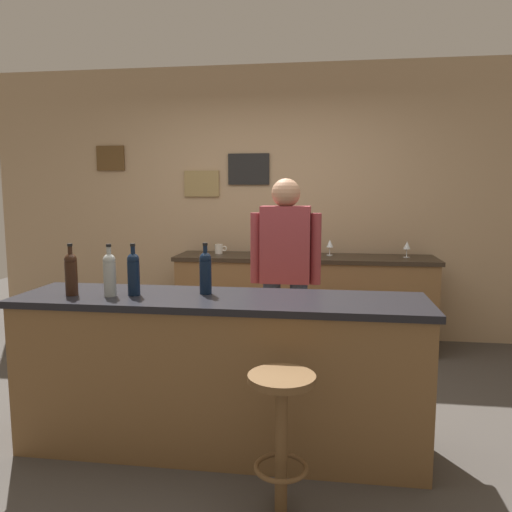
{
  "coord_description": "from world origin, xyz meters",
  "views": [
    {
      "loc": [
        0.61,
        -3.19,
        1.53
      ],
      "look_at": [
        0.09,
        0.45,
        1.05
      ],
      "focal_mm": 35.09,
      "sensor_mm": 36.0,
      "label": 1
    }
  ],
  "objects_px": {
    "wine_bottle_c": "(134,272)",
    "bar_stool": "(281,420)",
    "wine_glass_a": "(259,244)",
    "wine_bottle_d": "(205,271)",
    "wine_glass_b": "(301,245)",
    "bartender": "(285,272)",
    "wine_glass_d": "(407,246)",
    "wine_glass_c": "(330,244)",
    "wine_bottle_a": "(71,272)",
    "wine_bottle_b": "(110,273)",
    "coffee_mug": "(219,249)"
  },
  "relations": [
    {
      "from": "wine_bottle_c",
      "to": "bar_stool",
      "type": "bearing_deg",
      "value": -30.02
    },
    {
      "from": "wine_glass_a",
      "to": "wine_bottle_d",
      "type": "bearing_deg",
      "value": -91.46
    },
    {
      "from": "wine_bottle_c",
      "to": "wine_glass_b",
      "type": "height_order",
      "value": "wine_bottle_c"
    },
    {
      "from": "bartender",
      "to": "wine_glass_d",
      "type": "distance_m",
      "value": 1.63
    },
    {
      "from": "wine_glass_c",
      "to": "wine_bottle_a",
      "type": "bearing_deg",
      "value": -124.22
    },
    {
      "from": "wine_bottle_d",
      "to": "wine_bottle_a",
      "type": "bearing_deg",
      "value": -168.91
    },
    {
      "from": "wine_bottle_c",
      "to": "wine_bottle_d",
      "type": "bearing_deg",
      "value": 13.33
    },
    {
      "from": "bartender",
      "to": "wine_bottle_d",
      "type": "xyz_separation_m",
      "value": [
        -0.41,
        -0.78,
        0.12
      ]
    },
    {
      "from": "bar_stool",
      "to": "wine_bottle_b",
      "type": "xyz_separation_m",
      "value": [
        -1.05,
        0.49,
        0.6
      ]
    },
    {
      "from": "wine_bottle_c",
      "to": "wine_glass_d",
      "type": "xyz_separation_m",
      "value": [
        1.88,
        2.12,
        -0.05
      ]
    },
    {
      "from": "wine_bottle_b",
      "to": "bartender",
      "type": "bearing_deg",
      "value": 44.22
    },
    {
      "from": "wine_bottle_a",
      "to": "wine_bottle_d",
      "type": "height_order",
      "value": "same"
    },
    {
      "from": "bartender",
      "to": "wine_glass_a",
      "type": "bearing_deg",
      "value": 106.8
    },
    {
      "from": "bar_stool",
      "to": "wine_glass_d",
      "type": "relative_size",
      "value": 4.39
    },
    {
      "from": "wine_bottle_a",
      "to": "wine_bottle_b",
      "type": "bearing_deg",
      "value": 2.18
    },
    {
      "from": "wine_bottle_b",
      "to": "wine_bottle_d",
      "type": "xyz_separation_m",
      "value": [
        0.54,
        0.14,
        0.0
      ]
    },
    {
      "from": "wine_bottle_a",
      "to": "wine_glass_c",
      "type": "relative_size",
      "value": 1.97
    },
    {
      "from": "bar_stool",
      "to": "coffee_mug",
      "type": "xyz_separation_m",
      "value": [
        -0.88,
        2.68,
        0.49
      ]
    },
    {
      "from": "wine_glass_c",
      "to": "wine_bottle_c",
      "type": "bearing_deg",
      "value": -117.96
    },
    {
      "from": "bar_stool",
      "to": "wine_bottle_a",
      "type": "distance_m",
      "value": 1.49
    },
    {
      "from": "wine_bottle_a",
      "to": "coffee_mug",
      "type": "distance_m",
      "value": 2.24
    },
    {
      "from": "wine_bottle_d",
      "to": "coffee_mug",
      "type": "xyz_separation_m",
      "value": [
        -0.36,
        2.05,
        -0.11
      ]
    },
    {
      "from": "wine_glass_c",
      "to": "coffee_mug",
      "type": "height_order",
      "value": "wine_glass_c"
    },
    {
      "from": "bartender",
      "to": "bar_stool",
      "type": "distance_m",
      "value": 1.49
    },
    {
      "from": "wine_bottle_a",
      "to": "wine_glass_d",
      "type": "relative_size",
      "value": 1.97
    },
    {
      "from": "bartender",
      "to": "wine_bottle_d",
      "type": "height_order",
      "value": "bartender"
    },
    {
      "from": "wine_glass_a",
      "to": "wine_glass_d",
      "type": "bearing_deg",
      "value": 1.69
    },
    {
      "from": "bar_stool",
      "to": "wine_glass_d",
      "type": "bearing_deg",
      "value": 70.17
    },
    {
      "from": "wine_bottle_b",
      "to": "coffee_mug",
      "type": "relative_size",
      "value": 2.45
    },
    {
      "from": "bar_stool",
      "to": "wine_glass_c",
      "type": "bearing_deg",
      "value": 85.15
    },
    {
      "from": "wine_bottle_b",
      "to": "wine_glass_d",
      "type": "distance_m",
      "value": 2.95
    },
    {
      "from": "wine_bottle_b",
      "to": "wine_bottle_c",
      "type": "xyz_separation_m",
      "value": [
        0.13,
        0.05,
        0.0
      ]
    },
    {
      "from": "bartender",
      "to": "wine_glass_c",
      "type": "height_order",
      "value": "bartender"
    },
    {
      "from": "bartender",
      "to": "wine_glass_d",
      "type": "relative_size",
      "value": 10.45
    },
    {
      "from": "coffee_mug",
      "to": "wine_glass_b",
      "type": "bearing_deg",
      "value": -8.87
    },
    {
      "from": "wine_bottle_b",
      "to": "bar_stool",
      "type": "bearing_deg",
      "value": -24.93
    },
    {
      "from": "wine_bottle_d",
      "to": "coffee_mug",
      "type": "bearing_deg",
      "value": 100.06
    },
    {
      "from": "coffee_mug",
      "to": "wine_glass_c",
      "type": "bearing_deg",
      "value": 1.17
    },
    {
      "from": "wine_bottle_b",
      "to": "wine_glass_b",
      "type": "distance_m",
      "value": 2.29
    },
    {
      "from": "wine_bottle_b",
      "to": "wine_bottle_d",
      "type": "distance_m",
      "value": 0.55
    },
    {
      "from": "wine_bottle_b",
      "to": "coffee_mug",
      "type": "xyz_separation_m",
      "value": [
        0.17,
        2.19,
        -0.11
      ]
    },
    {
      "from": "wine_bottle_d",
      "to": "wine_glass_d",
      "type": "xyz_separation_m",
      "value": [
        1.47,
        2.02,
        -0.05
      ]
    },
    {
      "from": "wine_bottle_c",
      "to": "wine_bottle_a",
      "type": "bearing_deg",
      "value": -171.48
    },
    {
      "from": "wine_glass_a",
      "to": "coffee_mug",
      "type": "xyz_separation_m",
      "value": [
        -0.41,
        0.07,
        -0.06
      ]
    },
    {
      "from": "wine_bottle_c",
      "to": "wine_bottle_d",
      "type": "xyz_separation_m",
      "value": [
        0.41,
        0.1,
        0.0
      ]
    },
    {
      "from": "wine_glass_c",
      "to": "wine_glass_d",
      "type": "distance_m",
      "value": 0.73
    },
    {
      "from": "bar_stool",
      "to": "wine_bottle_b",
      "type": "relative_size",
      "value": 2.22
    },
    {
      "from": "wine_glass_d",
      "to": "coffee_mug",
      "type": "distance_m",
      "value": 1.83
    },
    {
      "from": "wine_bottle_d",
      "to": "wine_glass_b",
      "type": "xyz_separation_m",
      "value": [
        0.47,
        1.92,
        -0.05
      ]
    },
    {
      "from": "bartender",
      "to": "wine_glass_c",
      "type": "relative_size",
      "value": 10.45
    }
  ]
}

